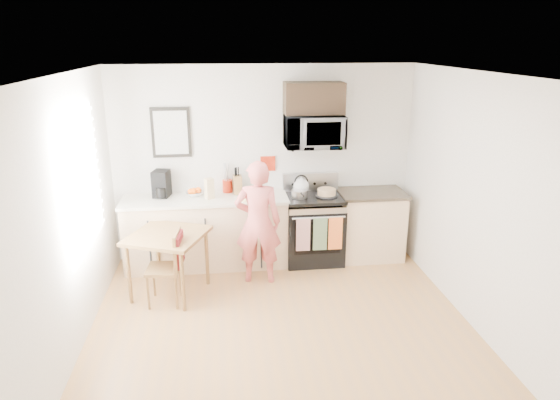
{
  "coord_description": "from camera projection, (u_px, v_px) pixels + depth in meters",
  "views": [
    {
      "loc": [
        -0.58,
        -4.22,
        2.9
      ],
      "look_at": [
        0.06,
        1.0,
        1.2
      ],
      "focal_mm": 32.0,
      "sensor_mm": 36.0,
      "label": 1
    }
  ],
  "objects": [
    {
      "name": "floor",
      "position": [
        286.0,
        346.0,
        4.94
      ],
      "size": [
        4.6,
        4.6,
        0.0
      ],
      "primitive_type": "plane",
      "color": "#AF7B43",
      "rests_on": "ground"
    },
    {
      "name": "back_wall",
      "position": [
        264.0,
        163.0,
        6.71
      ],
      "size": [
        4.0,
        0.04,
        2.6
      ],
      "primitive_type": "cube",
      "color": "silver",
      "rests_on": "floor"
    },
    {
      "name": "front_wall",
      "position": [
        352.0,
        392.0,
        2.37
      ],
      "size": [
        4.0,
        0.04,
        2.6
      ],
      "primitive_type": "cube",
      "color": "silver",
      "rests_on": "floor"
    },
    {
      "name": "left_wall",
      "position": [
        58.0,
        233.0,
        4.31
      ],
      "size": [
        0.04,
        4.6,
        2.6
      ],
      "primitive_type": "cube",
      "color": "silver",
      "rests_on": "floor"
    },
    {
      "name": "right_wall",
      "position": [
        494.0,
        214.0,
        4.77
      ],
      "size": [
        0.04,
        4.6,
        2.6
      ],
      "primitive_type": "cube",
      "color": "silver",
      "rests_on": "floor"
    },
    {
      "name": "ceiling",
      "position": [
        288.0,
        76.0,
        4.14
      ],
      "size": [
        4.0,
        4.6,
        0.04
      ],
      "primitive_type": "cube",
      "color": "white",
      "rests_on": "back_wall"
    },
    {
      "name": "window",
      "position": [
        82.0,
        180.0,
        4.99
      ],
      "size": [
        0.06,
        1.4,
        1.5
      ],
      "color": "white",
      "rests_on": "left_wall"
    },
    {
      "name": "cabinet_left",
      "position": [
        207.0,
        233.0,
        6.6
      ],
      "size": [
        2.1,
        0.6,
        0.9
      ],
      "primitive_type": "cube",
      "color": "#DEB78E",
      "rests_on": "floor"
    },
    {
      "name": "countertop_left",
      "position": [
        205.0,
        199.0,
        6.45
      ],
      "size": [
        2.14,
        0.64,
        0.04
      ],
      "primitive_type": "cube",
      "color": "silver",
      "rests_on": "cabinet_left"
    },
    {
      "name": "cabinet_right",
      "position": [
        370.0,
        226.0,
        6.85
      ],
      "size": [
        0.84,
        0.6,
        0.9
      ],
      "primitive_type": "cube",
      "color": "#DEB78E",
      "rests_on": "floor"
    },
    {
      "name": "countertop_right",
      "position": [
        372.0,
        193.0,
        6.71
      ],
      "size": [
        0.88,
        0.64,
        0.04
      ],
      "primitive_type": "cube",
      "color": "black",
      "rests_on": "cabinet_right"
    },
    {
      "name": "range",
      "position": [
        313.0,
        230.0,
        6.74
      ],
      "size": [
        0.76,
        0.7,
        1.16
      ],
      "color": "black",
      "rests_on": "floor"
    },
    {
      "name": "microwave",
      "position": [
        314.0,
        131.0,
        6.43
      ],
      "size": [
        0.76,
        0.51,
        0.42
      ],
      "primitive_type": "imported",
      "color": "#A8A8AC",
      "rests_on": "back_wall"
    },
    {
      "name": "upper_cabinet",
      "position": [
        314.0,
        98.0,
        6.35
      ],
      "size": [
        0.76,
        0.35,
        0.4
      ],
      "primitive_type": "cube",
      "color": "black",
      "rests_on": "back_wall"
    },
    {
      "name": "wall_art",
      "position": [
        171.0,
        133.0,
        6.41
      ],
      "size": [
        0.5,
        0.04,
        0.65
      ],
      "color": "black",
      "rests_on": "back_wall"
    },
    {
      "name": "wall_trivet",
      "position": [
        268.0,
        164.0,
        6.7
      ],
      "size": [
        0.2,
        0.02,
        0.2
      ],
      "primitive_type": "cube",
      "color": "#A2210D",
      "rests_on": "back_wall"
    },
    {
      "name": "person",
      "position": [
        258.0,
        222.0,
        6.05
      ],
      "size": [
        0.61,
        0.44,
        1.55
      ],
      "primitive_type": "imported",
      "rotation": [
        0.0,
        0.0,
        3.02
      ],
      "color": "#CD383B",
      "rests_on": "floor"
    },
    {
      "name": "dining_table",
      "position": [
        168.0,
        241.0,
        5.76
      ],
      "size": [
        0.91,
        0.91,
        0.76
      ],
      "rotation": [
        0.0,
        0.0,
        -0.39
      ],
      "color": "brown",
      "rests_on": "floor"
    },
    {
      "name": "chair",
      "position": [
        174.0,
        258.0,
        5.59
      ],
      "size": [
        0.43,
        0.4,
        0.87
      ],
      "rotation": [
        0.0,
        0.0,
        -0.09
      ],
      "color": "brown",
      "rests_on": "floor"
    },
    {
      "name": "knife_block",
      "position": [
        237.0,
        185.0,
        6.59
      ],
      "size": [
        0.12,
        0.16,
        0.24
      ],
      "primitive_type": "cube",
      "rotation": [
        0.0,
        0.0,
        0.07
      ],
      "color": "brown",
      "rests_on": "countertop_left"
    },
    {
      "name": "utensil_crock",
      "position": [
        227.0,
        181.0,
        6.64
      ],
      "size": [
        0.13,
        0.13,
        0.4
      ],
      "color": "#A2210D",
      "rests_on": "countertop_left"
    },
    {
      "name": "fruit_bowl",
      "position": [
        195.0,
        193.0,
        6.52
      ],
      "size": [
        0.26,
        0.26,
        0.11
      ],
      "color": "silver",
      "rests_on": "countertop_left"
    },
    {
      "name": "milk_carton",
      "position": [
        209.0,
        189.0,
        6.38
      ],
      "size": [
        0.13,
        0.13,
        0.26
      ],
      "primitive_type": "cube",
      "rotation": [
        0.0,
        0.0,
        0.42
      ],
      "color": "tan",
      "rests_on": "countertop_left"
    },
    {
      "name": "coffee_maker",
      "position": [
        161.0,
        185.0,
        6.45
      ],
      "size": [
        0.24,
        0.31,
        0.35
      ],
      "rotation": [
        0.0,
        0.0,
        -0.21
      ],
      "color": "black",
      "rests_on": "countertop_left"
    },
    {
      "name": "bread_bag",
      "position": [
        251.0,
        197.0,
        6.29
      ],
      "size": [
        0.3,
        0.26,
        0.1
      ],
      "primitive_type": "cube",
      "rotation": [
        0.0,
        0.0,
        -0.59
      ],
      "color": "tan",
      "rests_on": "countertop_left"
    },
    {
      "name": "cake",
      "position": [
        327.0,
        193.0,
        6.56
      ],
      "size": [
        0.29,
        0.29,
        0.1
      ],
      "color": "black",
      "rests_on": "range"
    },
    {
      "name": "kettle",
      "position": [
        301.0,
        186.0,
        6.63
      ],
      "size": [
        0.21,
        0.21,
        0.27
      ],
      "color": "silver",
      "rests_on": "range"
    },
    {
      "name": "pot",
      "position": [
        299.0,
        194.0,
        6.49
      ],
      "size": [
        0.2,
        0.34,
        0.1
      ],
      "rotation": [
        0.0,
        0.0,
        0.07
      ],
      "color": "#A8A8AC",
      "rests_on": "range"
    }
  ]
}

